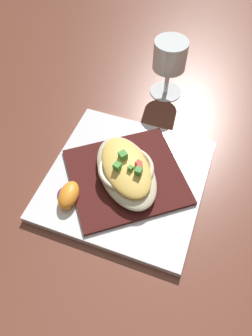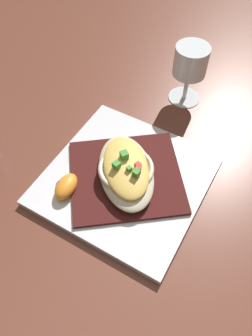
{
  "view_description": "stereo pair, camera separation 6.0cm",
  "coord_description": "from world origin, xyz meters",
  "px_view_note": "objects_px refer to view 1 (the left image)",
  "views": [
    {
      "loc": [
        0.34,
        0.07,
        0.53
      ],
      "look_at": [
        0.0,
        0.0,
        0.04
      ],
      "focal_mm": 34.99,
      "sensor_mm": 36.0,
      "label": 1
    },
    {
      "loc": [
        0.33,
        0.12,
        0.53
      ],
      "look_at": [
        0.0,
        0.0,
        0.04
      ],
      "focal_mm": 34.99,
      "sensor_mm": 36.0,
      "label": 2
    }
  ],
  "objects_px": {
    "orange_garnish": "(69,195)",
    "stemmed_glass": "(170,59)",
    "square_plate": "(126,179)",
    "gratin_dish": "(126,169)"
  },
  "relations": [
    {
      "from": "orange_garnish",
      "to": "stemmed_glass",
      "type": "height_order",
      "value": "stemmed_glass"
    },
    {
      "from": "square_plate",
      "to": "stemmed_glass",
      "type": "bearing_deg",
      "value": 170.69
    },
    {
      "from": "gratin_dish",
      "to": "orange_garnish",
      "type": "xyz_separation_m",
      "value": [
        0.06,
        -0.09,
        -0.01
      ]
    },
    {
      "from": "orange_garnish",
      "to": "stemmed_glass",
      "type": "xyz_separation_m",
      "value": [
        -0.34,
        0.14,
        0.07
      ]
    },
    {
      "from": "gratin_dish",
      "to": "stemmed_glass",
      "type": "xyz_separation_m",
      "value": [
        -0.27,
        0.04,
        0.05
      ]
    },
    {
      "from": "gratin_dish",
      "to": "orange_garnish",
      "type": "distance_m",
      "value": 0.11
    },
    {
      "from": "gratin_dish",
      "to": "stemmed_glass",
      "type": "height_order",
      "value": "stemmed_glass"
    },
    {
      "from": "orange_garnish",
      "to": "stemmed_glass",
      "type": "distance_m",
      "value": 0.37
    },
    {
      "from": "orange_garnish",
      "to": "stemmed_glass",
      "type": "bearing_deg",
      "value": 157.86
    },
    {
      "from": "gratin_dish",
      "to": "orange_garnish",
      "type": "relative_size",
      "value": 2.88
    }
  ]
}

